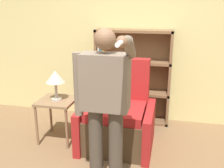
% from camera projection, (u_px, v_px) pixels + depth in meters
% --- Properties ---
extents(wall_back, '(8.00, 0.06, 2.80)m').
position_uv_depth(wall_back, '(134.00, 36.00, 4.23)').
color(wall_back, '#DBCC84').
rests_on(wall_back, ground_plane).
extents(bookcase, '(1.21, 0.28, 1.52)m').
position_uv_depth(bookcase, '(128.00, 77.00, 4.28)').
color(bookcase, brown).
rests_on(bookcase, ground_plane).
extents(armchair, '(0.97, 0.87, 1.17)m').
position_uv_depth(armchair, '(118.00, 119.00, 3.61)').
color(armchair, '#4C3823').
rests_on(armchair, ground_plane).
extents(person_standing, '(0.62, 0.78, 1.68)m').
position_uv_depth(person_standing, '(105.00, 100.00, 2.60)').
color(person_standing, '#473D33').
rests_on(person_standing, ground_plane).
extents(side_table, '(0.50, 0.50, 0.61)m').
position_uv_depth(side_table, '(57.00, 106.00, 3.69)').
color(side_table, '#846647').
rests_on(side_table, ground_plane).
extents(table_lamp, '(0.27, 0.27, 0.42)m').
position_uv_depth(table_lamp, '(55.00, 78.00, 3.57)').
color(table_lamp, '#B7B2A8').
rests_on(table_lamp, side_table).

